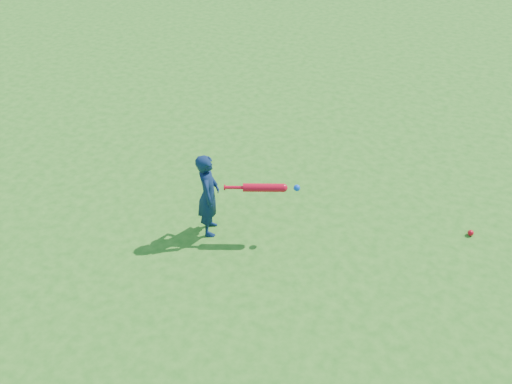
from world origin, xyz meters
TOP-DOWN VIEW (x-y plane):
  - ground at (0.00, 0.00)m, footprint 80.00×80.00m
  - child at (0.46, -0.18)m, footprint 0.34×0.41m
  - ground_ball_red at (3.14, 0.72)m, footprint 0.07×0.07m
  - bat_swing at (1.05, -0.02)m, footprint 0.75×0.31m

SIDE VIEW (x-z plane):
  - ground at x=0.00m, z-range 0.00..0.00m
  - ground_ball_red at x=3.14m, z-range 0.00..0.07m
  - child at x=0.46m, z-range 0.00..0.97m
  - bat_swing at x=1.05m, z-range 0.57..0.66m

